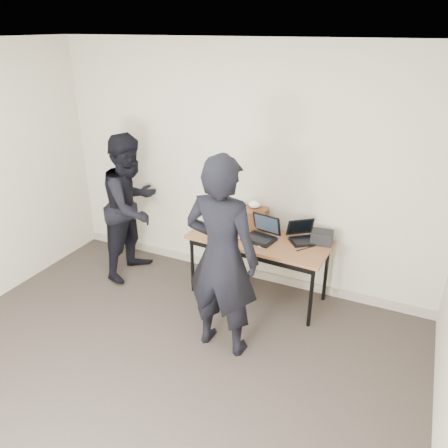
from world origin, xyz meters
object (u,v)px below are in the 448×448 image
Objects in this scene: laptop_center at (262,234)px; person_typist at (222,258)px; laptop_beige at (220,226)px; leather_satchel at (251,217)px; laptop_right at (303,236)px; person_observer at (132,206)px; equipment_box at (322,237)px; desk at (259,244)px.

person_typist is (-0.03, -0.93, 0.17)m from laptop_center.
laptop_beige is 0.99× the size of leather_satchel.
laptop_center is at bearing 161.38° from laptop_right.
person_observer is at bearing -25.53° from person_typist.
laptop_beige is at bearing -171.06° from equipment_box.
laptop_center is 0.20× the size of person_typist.
leather_satchel is at bearing -74.26° from person_observer.
desk is 0.34m from leather_satchel.
desk is at bearing -84.01° from person_observer.
laptop_right is at bearing 23.76° from desk.
leather_satchel is 1.16m from person_typist.
laptop_center is 0.43m from laptop_right.
laptop_center is at bearing -50.75° from leather_satchel.
leather_satchel is at bearing 131.08° from desk.
laptop_beige is at bearing 151.02° from laptop_right.
person_observer reaches higher than desk.
person_typist is at bearing -86.68° from leather_satchel.
person_typist is at bearing -35.94° from laptop_beige.
person_typist reaches higher than person_observer.
leather_satchel is at bearing 144.74° from laptop_center.
person_observer reaches higher than laptop_beige.
person_observer is at bearing -171.52° from leather_satchel.
laptop_beige is 1.10m from person_observer.
laptop_center is 0.93× the size of laptop_right.
laptop_beige is at bearing -149.19° from leather_satchel.
person_observer is (-1.55, -0.11, 0.20)m from desk.
person_observer is at bearing -173.03° from desk.
desk is at bearing 25.51° from laptop_beige.
laptop_center is 1.59m from person_observer.
person_observer is (-1.58, -0.13, 0.09)m from laptop_center.
laptop_right is at bearing 29.76° from laptop_center.
laptop_right reaches higher than equipment_box.
desk is 0.96m from person_typist.
laptop_center is 0.95m from person_typist.
leather_satchel is (0.29, 0.21, 0.08)m from laptop_beige.
laptop_right is (0.41, 0.15, -0.01)m from laptop_center.
person_typist is at bearing -119.89° from equipment_box.
person_typist is (0.46, -0.93, 0.18)m from laptop_beige.
equipment_box is (1.09, 0.17, 0.02)m from laptop_beige.
leather_satchel reaches higher than laptop_right.
leather_satchel is at bearing -79.39° from person_typist.
person_typist is at bearing -150.37° from laptop_right.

